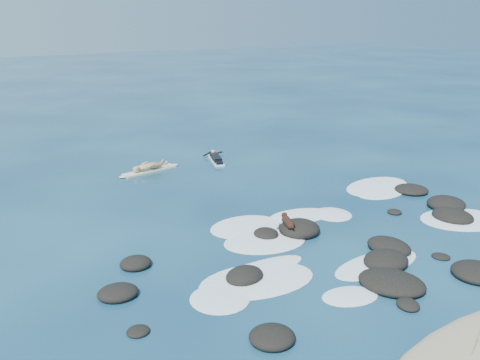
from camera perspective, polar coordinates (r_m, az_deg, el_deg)
ground at (r=18.24m, az=6.96°, el=-5.91°), size 160.00×160.00×0.00m
reef_rocks at (r=17.70m, az=14.23°, el=-6.70°), size 14.89×7.92×0.59m
breaking_foam at (r=18.84m, az=11.23°, el=-5.31°), size 13.06×8.33×0.12m
standing_surfer_rig at (r=25.26m, az=-9.70°, el=2.47°), size 3.23×1.04×1.84m
paddling_surfer_rig at (r=26.84m, az=-2.60°, el=2.31°), size 1.29×2.31×0.40m
dog at (r=18.08m, az=5.10°, el=-4.47°), size 0.49×1.07×0.70m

